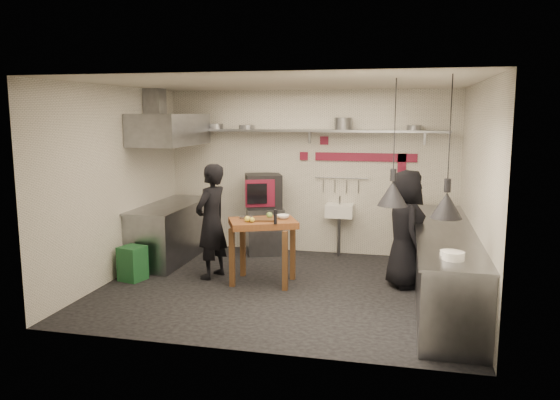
% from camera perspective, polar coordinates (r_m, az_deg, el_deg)
% --- Properties ---
extents(floor, '(5.00, 5.00, 0.00)m').
position_cam_1_polar(floor, '(7.72, 0.31, -9.13)').
color(floor, black).
rests_on(floor, ground).
extents(ceiling, '(5.00, 5.00, 0.00)m').
position_cam_1_polar(ceiling, '(7.34, 0.32, 12.11)').
color(ceiling, beige).
rests_on(ceiling, floor).
extents(wall_back, '(5.00, 0.04, 2.80)m').
position_cam_1_polar(wall_back, '(9.45, 3.12, 2.91)').
color(wall_back, silver).
rests_on(wall_back, floor).
extents(wall_front, '(5.00, 0.04, 2.80)m').
position_cam_1_polar(wall_front, '(5.40, -4.60, -1.74)').
color(wall_front, silver).
rests_on(wall_front, floor).
extents(wall_left, '(0.04, 4.20, 2.80)m').
position_cam_1_polar(wall_left, '(8.31, -16.75, 1.70)').
color(wall_left, silver).
rests_on(wall_left, floor).
extents(wall_right, '(0.04, 4.20, 2.80)m').
position_cam_1_polar(wall_right, '(7.28, 19.89, 0.55)').
color(wall_right, silver).
rests_on(wall_right, floor).
extents(red_band_horiz, '(1.70, 0.02, 0.14)m').
position_cam_1_polar(red_band_horiz, '(9.29, 8.91, 4.44)').
color(red_band_horiz, maroon).
rests_on(red_band_horiz, wall_back).
extents(red_band_vert, '(0.14, 0.02, 1.10)m').
position_cam_1_polar(red_band_vert, '(9.31, 12.53, 1.38)').
color(red_band_vert, maroon).
rests_on(red_band_vert, wall_back).
extents(red_tile_a, '(0.14, 0.02, 0.14)m').
position_cam_1_polar(red_tile_a, '(9.35, 4.65, 6.21)').
color(red_tile_a, maroon).
rests_on(red_tile_a, wall_back).
extents(red_tile_b, '(0.14, 0.02, 0.14)m').
position_cam_1_polar(red_tile_b, '(9.42, 2.51, 4.61)').
color(red_tile_b, maroon).
rests_on(red_tile_b, wall_back).
extents(back_shelf, '(4.60, 0.34, 0.04)m').
position_cam_1_polar(back_shelf, '(9.22, 2.96, 7.25)').
color(back_shelf, slate).
rests_on(back_shelf, wall_back).
extents(shelf_bracket_left, '(0.04, 0.06, 0.24)m').
position_cam_1_polar(shelf_bracket_left, '(9.88, -7.88, 6.71)').
color(shelf_bracket_left, slate).
rests_on(shelf_bracket_left, wall_back).
extents(shelf_bracket_mid, '(0.04, 0.06, 0.24)m').
position_cam_1_polar(shelf_bracket_mid, '(9.37, 3.12, 6.66)').
color(shelf_bracket_mid, slate).
rests_on(shelf_bracket_mid, wall_back).
extents(shelf_bracket_right, '(0.04, 0.06, 0.24)m').
position_cam_1_polar(shelf_bracket_right, '(9.24, 14.88, 6.34)').
color(shelf_bracket_right, slate).
rests_on(shelf_bracket_right, wall_back).
extents(pan_far_left, '(0.35, 0.35, 0.09)m').
position_cam_1_polar(pan_far_left, '(9.64, -6.75, 7.66)').
color(pan_far_left, slate).
rests_on(pan_far_left, back_shelf).
extents(pan_mid_left, '(0.32, 0.32, 0.07)m').
position_cam_1_polar(pan_mid_left, '(9.47, -3.50, 7.62)').
color(pan_mid_left, slate).
rests_on(pan_mid_left, back_shelf).
extents(stock_pot, '(0.38, 0.38, 0.20)m').
position_cam_1_polar(stock_pot, '(9.13, 6.63, 7.93)').
color(stock_pot, slate).
rests_on(stock_pot, back_shelf).
extents(pan_right, '(0.25, 0.25, 0.08)m').
position_cam_1_polar(pan_right, '(9.08, 13.83, 7.35)').
color(pan_right, slate).
rests_on(pan_right, back_shelf).
extents(oven_stand, '(0.77, 0.74, 0.80)m').
position_cam_1_polar(oven_stand, '(9.46, -1.58, -3.21)').
color(oven_stand, slate).
rests_on(oven_stand, floor).
extents(combi_oven, '(0.74, 0.72, 0.58)m').
position_cam_1_polar(combi_oven, '(9.37, -1.74, 0.95)').
color(combi_oven, black).
rests_on(combi_oven, oven_stand).
extents(oven_door, '(0.47, 0.21, 0.46)m').
position_cam_1_polar(oven_door, '(9.08, -2.10, 0.70)').
color(oven_door, maroon).
rests_on(oven_door, combi_oven).
extents(oven_glass, '(0.32, 0.14, 0.34)m').
position_cam_1_polar(oven_glass, '(9.04, -2.42, 0.66)').
color(oven_glass, black).
rests_on(oven_glass, oven_door).
extents(hand_sink, '(0.46, 0.34, 0.22)m').
position_cam_1_polar(hand_sink, '(9.28, 6.24, -1.11)').
color(hand_sink, white).
rests_on(hand_sink, wall_back).
extents(sink_tap, '(0.03, 0.03, 0.14)m').
position_cam_1_polar(sink_tap, '(9.25, 6.26, -0.01)').
color(sink_tap, slate).
rests_on(sink_tap, hand_sink).
extents(sink_drain, '(0.06, 0.06, 0.66)m').
position_cam_1_polar(sink_drain, '(9.33, 6.17, -3.81)').
color(sink_drain, slate).
rests_on(sink_drain, floor).
extents(utensil_rail, '(0.90, 0.02, 0.02)m').
position_cam_1_polar(utensil_rail, '(9.34, 6.40, 2.30)').
color(utensil_rail, slate).
rests_on(utensil_rail, wall_back).
extents(counter_right, '(0.70, 3.80, 0.90)m').
position_cam_1_polar(counter_right, '(7.44, 16.80, -6.61)').
color(counter_right, slate).
rests_on(counter_right, floor).
extents(counter_right_top, '(0.76, 3.90, 0.03)m').
position_cam_1_polar(counter_right_top, '(7.33, 16.97, -3.11)').
color(counter_right_top, slate).
rests_on(counter_right_top, counter_right).
extents(plate_stack, '(0.26, 0.26, 0.09)m').
position_cam_1_polar(plate_stack, '(5.85, 17.67, -5.58)').
color(plate_stack, white).
rests_on(plate_stack, counter_right_top).
extents(small_bowl_right, '(0.22, 0.22, 0.05)m').
position_cam_1_polar(small_bowl_right, '(6.03, 17.33, -5.31)').
color(small_bowl_right, white).
rests_on(small_bowl_right, counter_right_top).
extents(counter_left, '(0.70, 1.90, 0.90)m').
position_cam_1_polar(counter_left, '(9.24, -11.37, -3.37)').
color(counter_left, slate).
rests_on(counter_left, floor).
extents(counter_left_top, '(0.76, 2.00, 0.03)m').
position_cam_1_polar(counter_left_top, '(9.15, -11.46, -0.53)').
color(counter_left_top, slate).
rests_on(counter_left_top, counter_left).
extents(extractor_hood, '(0.78, 1.60, 0.50)m').
position_cam_1_polar(extractor_hood, '(9.01, -11.42, 7.23)').
color(extractor_hood, slate).
rests_on(extractor_hood, ceiling).
extents(hood_duct, '(0.28, 0.28, 0.50)m').
position_cam_1_polar(hood_duct, '(9.11, -12.95, 9.71)').
color(hood_duct, slate).
rests_on(hood_duct, ceiling).
extents(green_bin, '(0.40, 0.40, 0.50)m').
position_cam_1_polar(green_bin, '(8.27, -15.15, -6.40)').
color(green_bin, '#195127').
rests_on(green_bin, floor).
extents(prep_table, '(1.10, 0.96, 0.92)m').
position_cam_1_polar(prep_table, '(7.81, -1.79, -5.40)').
color(prep_table, brown).
rests_on(prep_table, floor).
extents(cutting_board, '(0.39, 0.31, 0.02)m').
position_cam_1_polar(cutting_board, '(7.67, -1.70, -2.04)').
color(cutting_board, '#53331B').
rests_on(cutting_board, prep_table).
extents(pepper_mill, '(0.05, 0.05, 0.20)m').
position_cam_1_polar(pepper_mill, '(7.40, -0.49, -1.77)').
color(pepper_mill, black).
rests_on(pepper_mill, prep_table).
extents(lemon_a, '(0.10, 0.10, 0.09)m').
position_cam_1_polar(lemon_a, '(7.57, -3.43, -2.00)').
color(lemon_a, gold).
rests_on(lemon_a, prep_table).
extents(lemon_b, '(0.10, 0.10, 0.07)m').
position_cam_1_polar(lemon_b, '(7.53, -2.95, -2.07)').
color(lemon_b, gold).
rests_on(lemon_b, prep_table).
extents(veg_ball, '(0.11, 0.11, 0.09)m').
position_cam_1_polar(veg_ball, '(7.78, -1.10, -1.60)').
color(veg_ball, olive).
rests_on(veg_ball, prep_table).
extents(steel_tray, '(0.21, 0.16, 0.03)m').
position_cam_1_polar(steel_tray, '(7.82, -3.55, -1.82)').
color(steel_tray, slate).
rests_on(steel_tray, prep_table).
extents(bowl, '(0.20, 0.20, 0.06)m').
position_cam_1_polar(bowl, '(7.78, 0.31, -1.76)').
color(bowl, white).
rests_on(bowl, prep_table).
extents(heat_lamp_near, '(0.45, 0.45, 1.45)m').
position_cam_1_polar(heat_lamp_near, '(6.39, 11.86, 5.85)').
color(heat_lamp_near, black).
rests_on(heat_lamp_near, ceiling).
extents(heat_lamp_far, '(0.41, 0.41, 1.47)m').
position_cam_1_polar(heat_lamp_far, '(5.85, 17.27, 5.27)').
color(heat_lamp_far, black).
rests_on(heat_lamp_far, ceiling).
extents(chef_left, '(0.57, 0.71, 1.69)m').
position_cam_1_polar(chef_left, '(8.05, -7.18, -2.23)').
color(chef_left, black).
rests_on(chef_left, floor).
extents(chef_right, '(0.73, 0.92, 1.64)m').
position_cam_1_polar(chef_right, '(7.78, 12.97, -2.96)').
color(chef_right, black).
rests_on(chef_right, floor).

